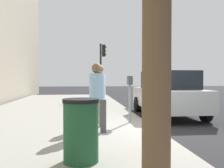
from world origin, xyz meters
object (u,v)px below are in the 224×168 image
at_px(parking_meter, 130,89).
at_px(parked_sedan_near, 167,93).
at_px(trash_bin, 81,130).
at_px(pedestrian_at_meter, 99,90).
at_px(traffic_signal, 102,62).
at_px(pedestrian_bystander, 97,92).

height_order(parking_meter, parked_sedan_near, parked_sedan_near).
bearing_deg(parked_sedan_near, trash_bin, 148.01).
relative_size(pedestrian_at_meter, trash_bin, 1.71).
relative_size(parking_meter, traffic_signal, 0.39).
bearing_deg(trash_bin, parked_sedan_near, -31.99).
bearing_deg(pedestrian_bystander, pedestrian_at_meter, 26.93).
height_order(pedestrian_bystander, traffic_signal, traffic_signal).
distance_m(parking_meter, pedestrian_at_meter, 0.99).
height_order(pedestrian_at_meter, trash_bin, pedestrian_at_meter).
distance_m(pedestrian_at_meter, traffic_signal, 9.06).
relative_size(pedestrian_at_meter, parked_sedan_near, 0.39).
bearing_deg(traffic_signal, parked_sedan_near, -162.84).
bearing_deg(parking_meter, parked_sedan_near, -43.40).
xyz_separation_m(pedestrian_at_meter, pedestrian_bystander, (-0.89, 0.12, -0.01)).
bearing_deg(traffic_signal, pedestrian_bystander, 174.67).
height_order(pedestrian_at_meter, parked_sedan_near, pedestrian_at_meter).
distance_m(parked_sedan_near, traffic_signal, 7.14).
bearing_deg(pedestrian_bystander, parking_meter, -7.95).
relative_size(pedestrian_bystander, trash_bin, 1.70).
xyz_separation_m(parking_meter, pedestrian_bystander, (-1.17, 1.07, -0.01)).
bearing_deg(trash_bin, pedestrian_bystander, -9.83).
xyz_separation_m(pedestrian_bystander, parked_sedan_near, (3.18, -2.96, -0.26)).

